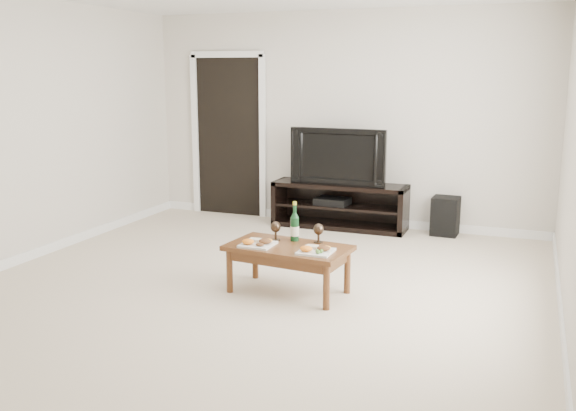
# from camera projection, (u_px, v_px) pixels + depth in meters

# --- Properties ---
(floor) EXTENTS (5.50, 5.50, 0.00)m
(floor) POSITION_uv_depth(u_px,v_px,m) (253.00, 291.00, 5.60)
(floor) COLOR beige
(floor) RESTS_ON ground
(back_wall) EXTENTS (5.00, 0.04, 2.60)m
(back_wall) POSITION_uv_depth(u_px,v_px,m) (344.00, 119.00, 7.87)
(back_wall) COLOR beige
(back_wall) RESTS_ON ground
(doorway) EXTENTS (0.90, 0.02, 2.05)m
(doorway) POSITION_uv_depth(u_px,v_px,m) (229.00, 137.00, 8.43)
(doorway) COLOR black
(doorway) RESTS_ON ground
(media_console) EXTENTS (1.63, 0.45, 0.55)m
(media_console) POSITION_uv_depth(u_px,v_px,m) (340.00, 206.00, 7.81)
(media_console) COLOR black
(media_console) RESTS_ON ground
(television) EXTENTS (1.17, 0.19, 0.67)m
(television) POSITION_uv_depth(u_px,v_px,m) (340.00, 156.00, 7.68)
(television) COLOR black
(television) RESTS_ON media_console
(av_receiver) EXTENTS (0.41, 0.32, 0.08)m
(av_receiver) POSITION_uv_depth(u_px,v_px,m) (332.00, 201.00, 7.82)
(av_receiver) COLOR black
(av_receiver) RESTS_ON media_console
(subwoofer) EXTENTS (0.31, 0.31, 0.45)m
(subwoofer) POSITION_uv_depth(u_px,v_px,m) (445.00, 216.00, 7.47)
(subwoofer) COLOR black
(subwoofer) RESTS_ON ground
(coffee_table) EXTENTS (1.09, 0.67, 0.42)m
(coffee_table) POSITION_uv_depth(u_px,v_px,m) (288.00, 269.00, 5.51)
(coffee_table) COLOR brown
(coffee_table) RESTS_ON ground
(plate_left) EXTENTS (0.27, 0.27, 0.07)m
(plate_left) POSITION_uv_depth(u_px,v_px,m) (258.00, 242.00, 5.47)
(plate_left) COLOR white
(plate_left) RESTS_ON coffee_table
(plate_right) EXTENTS (0.27, 0.27, 0.07)m
(plate_right) POSITION_uv_depth(u_px,v_px,m) (316.00, 249.00, 5.25)
(plate_right) COLOR white
(plate_right) RESTS_ON coffee_table
(wine_bottle) EXTENTS (0.07, 0.07, 0.35)m
(wine_bottle) POSITION_uv_depth(u_px,v_px,m) (295.00, 221.00, 5.59)
(wine_bottle) COLOR #0E3619
(wine_bottle) RESTS_ON coffee_table
(goblet_left) EXTENTS (0.09, 0.09, 0.17)m
(goblet_left) POSITION_uv_depth(u_px,v_px,m) (276.00, 231.00, 5.63)
(goblet_left) COLOR #36291D
(goblet_left) RESTS_ON coffee_table
(goblet_right) EXTENTS (0.09, 0.09, 0.17)m
(goblet_right) POSITION_uv_depth(u_px,v_px,m) (319.00, 233.00, 5.54)
(goblet_right) COLOR #36291D
(goblet_right) RESTS_ON coffee_table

